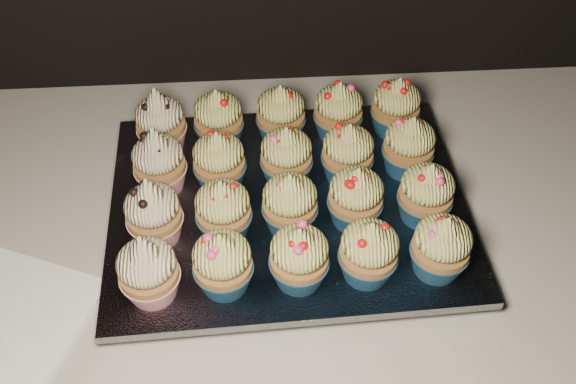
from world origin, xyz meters
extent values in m
cube|color=silver|center=(0.00, 1.70, 0.88)|extent=(2.44, 0.64, 0.04)
cube|color=black|center=(0.06, 1.72, 0.91)|extent=(0.40, 0.31, 0.02)
cube|color=silver|center=(0.06, 1.72, 0.93)|extent=(0.43, 0.34, 0.01)
cone|color=red|center=(-0.09, 1.60, 0.95)|extent=(0.06, 0.06, 0.03)
ellipsoid|color=beige|center=(-0.09, 1.60, 0.99)|extent=(0.06, 0.06, 0.04)
cone|color=beige|center=(-0.09, 1.60, 1.02)|extent=(0.03, 0.03, 0.03)
cone|color=navy|center=(-0.01, 1.60, 0.95)|extent=(0.06, 0.06, 0.03)
ellipsoid|color=#E1DB71|center=(-0.01, 1.60, 0.99)|extent=(0.06, 0.06, 0.04)
cone|color=#E1DB71|center=(-0.01, 1.60, 1.01)|extent=(0.03, 0.03, 0.02)
cone|color=navy|center=(0.07, 1.61, 0.95)|extent=(0.06, 0.06, 0.03)
ellipsoid|color=#E1DB71|center=(0.07, 1.61, 0.99)|extent=(0.06, 0.06, 0.04)
cone|color=#E1DB71|center=(0.07, 1.61, 1.01)|extent=(0.03, 0.03, 0.02)
cone|color=navy|center=(0.14, 1.61, 0.95)|extent=(0.06, 0.06, 0.03)
ellipsoid|color=#E1DB71|center=(0.14, 1.61, 0.99)|extent=(0.06, 0.06, 0.04)
cone|color=#E1DB71|center=(0.14, 1.61, 1.01)|extent=(0.03, 0.03, 0.02)
cone|color=navy|center=(0.22, 1.61, 0.95)|extent=(0.06, 0.06, 0.03)
ellipsoid|color=#E1DB71|center=(0.22, 1.61, 0.99)|extent=(0.06, 0.06, 0.04)
cone|color=#E1DB71|center=(0.22, 1.61, 1.01)|extent=(0.03, 0.03, 0.02)
cone|color=red|center=(-0.09, 1.68, 0.95)|extent=(0.06, 0.06, 0.03)
ellipsoid|color=beige|center=(-0.09, 1.68, 0.99)|extent=(0.06, 0.06, 0.04)
cone|color=beige|center=(-0.09, 1.68, 1.02)|extent=(0.03, 0.03, 0.03)
cone|color=navy|center=(-0.01, 1.68, 0.95)|extent=(0.06, 0.06, 0.03)
ellipsoid|color=#E1DB71|center=(-0.01, 1.68, 0.99)|extent=(0.06, 0.06, 0.04)
cone|color=#E1DB71|center=(-0.01, 1.68, 1.01)|extent=(0.03, 0.03, 0.02)
cone|color=navy|center=(0.06, 1.68, 0.95)|extent=(0.06, 0.06, 0.03)
ellipsoid|color=#E1DB71|center=(0.06, 1.68, 0.99)|extent=(0.06, 0.06, 0.04)
cone|color=#E1DB71|center=(0.06, 1.68, 1.01)|extent=(0.03, 0.03, 0.02)
cone|color=navy|center=(0.14, 1.69, 0.95)|extent=(0.06, 0.06, 0.03)
ellipsoid|color=#E1DB71|center=(0.14, 1.69, 0.99)|extent=(0.06, 0.06, 0.04)
cone|color=#E1DB71|center=(0.14, 1.69, 1.01)|extent=(0.03, 0.03, 0.02)
cone|color=navy|center=(0.22, 1.69, 0.95)|extent=(0.06, 0.06, 0.03)
ellipsoid|color=#E1DB71|center=(0.22, 1.69, 0.99)|extent=(0.06, 0.06, 0.04)
cone|color=#E1DB71|center=(0.22, 1.69, 1.01)|extent=(0.03, 0.03, 0.02)
cone|color=red|center=(-0.09, 1.75, 0.95)|extent=(0.06, 0.06, 0.03)
ellipsoid|color=beige|center=(-0.09, 1.75, 0.99)|extent=(0.06, 0.06, 0.04)
cone|color=beige|center=(-0.09, 1.75, 1.02)|extent=(0.03, 0.03, 0.03)
cone|color=navy|center=(-0.02, 1.75, 0.95)|extent=(0.06, 0.06, 0.03)
ellipsoid|color=#E1DB71|center=(-0.02, 1.75, 0.99)|extent=(0.06, 0.06, 0.04)
cone|color=#E1DB71|center=(-0.02, 1.75, 1.01)|extent=(0.03, 0.03, 0.02)
cone|color=navy|center=(0.06, 1.76, 0.95)|extent=(0.06, 0.06, 0.03)
ellipsoid|color=#E1DB71|center=(0.06, 1.76, 0.99)|extent=(0.06, 0.06, 0.04)
cone|color=#E1DB71|center=(0.06, 1.76, 1.01)|extent=(0.03, 0.03, 0.02)
cone|color=navy|center=(0.14, 1.76, 0.95)|extent=(0.06, 0.06, 0.03)
ellipsoid|color=#E1DB71|center=(0.14, 1.76, 0.99)|extent=(0.06, 0.06, 0.04)
cone|color=#E1DB71|center=(0.14, 1.76, 1.01)|extent=(0.03, 0.03, 0.02)
cone|color=navy|center=(0.21, 1.76, 0.95)|extent=(0.06, 0.06, 0.03)
ellipsoid|color=#E1DB71|center=(0.21, 1.76, 0.99)|extent=(0.06, 0.06, 0.04)
cone|color=#E1DB71|center=(0.21, 1.76, 1.01)|extent=(0.03, 0.03, 0.02)
cone|color=red|center=(-0.09, 1.82, 0.95)|extent=(0.06, 0.06, 0.03)
ellipsoid|color=beige|center=(-0.09, 1.82, 0.99)|extent=(0.06, 0.06, 0.04)
cone|color=beige|center=(-0.09, 1.82, 1.02)|extent=(0.03, 0.03, 0.03)
cone|color=navy|center=(-0.02, 1.83, 0.95)|extent=(0.06, 0.06, 0.03)
ellipsoid|color=#E1DB71|center=(-0.02, 1.83, 0.99)|extent=(0.06, 0.06, 0.04)
cone|color=#E1DB71|center=(-0.02, 1.83, 1.01)|extent=(0.03, 0.03, 0.02)
cone|color=navy|center=(0.06, 1.83, 0.95)|extent=(0.06, 0.06, 0.03)
ellipsoid|color=#E1DB71|center=(0.06, 1.83, 0.99)|extent=(0.06, 0.06, 0.04)
cone|color=#E1DB71|center=(0.06, 1.83, 1.01)|extent=(0.03, 0.03, 0.02)
cone|color=navy|center=(0.13, 1.83, 0.95)|extent=(0.06, 0.06, 0.03)
ellipsoid|color=#E1DB71|center=(0.13, 1.83, 0.99)|extent=(0.06, 0.06, 0.04)
cone|color=#E1DB71|center=(0.13, 1.83, 1.01)|extent=(0.03, 0.03, 0.02)
cone|color=navy|center=(0.21, 1.84, 0.95)|extent=(0.06, 0.06, 0.03)
ellipsoid|color=#E1DB71|center=(0.21, 1.84, 0.99)|extent=(0.06, 0.06, 0.04)
cone|color=#E1DB71|center=(0.21, 1.84, 1.01)|extent=(0.03, 0.03, 0.02)
camera|label=1|loc=(0.03, 1.21, 1.51)|focal=40.00mm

